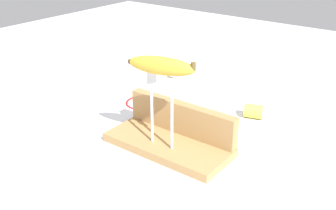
# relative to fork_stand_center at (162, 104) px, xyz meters

# --- Properties ---
(ground_plane) EXTENTS (3.00, 3.00, 0.00)m
(ground_plane) POSITION_rel_fork_stand_center_xyz_m (0.00, 0.03, -0.13)
(ground_plane) COLOR silver
(wooden_board) EXTENTS (0.32, 0.15, 0.02)m
(wooden_board) POSITION_rel_fork_stand_center_xyz_m (0.00, 0.03, -0.12)
(wooden_board) COLOR #A87F4C
(wooden_board) RESTS_ON ground
(board_backstop) EXTENTS (0.32, 0.03, 0.08)m
(board_backstop) POSITION_rel_fork_stand_center_xyz_m (0.00, 0.08, -0.07)
(board_backstop) COLOR #A87F4C
(board_backstop) RESTS_ON wooden_board
(fork_stand_center) EXTENTS (0.09, 0.01, 0.19)m
(fork_stand_center) POSITION_rel_fork_stand_center_xyz_m (0.00, 0.00, 0.00)
(fork_stand_center) COLOR silver
(fork_stand_center) RESTS_ON wooden_board
(banana_raised_center) EXTENTS (0.17, 0.08, 0.04)m
(banana_raised_center) POSITION_rel_fork_stand_center_xyz_m (-0.00, -0.00, 0.10)
(banana_raised_center) COLOR gold
(banana_raised_center) RESTS_ON fork_stand_center
(fork_fallen_near) EXTENTS (0.05, 0.18, 0.01)m
(fork_fallen_near) POSITION_rel_fork_stand_center_xyz_m (-0.30, -0.09, -0.13)
(fork_fallen_near) COLOR silver
(fork_fallen_near) RESTS_ON ground
(banana_chunk_near) EXTENTS (0.06, 0.06, 0.04)m
(banana_chunk_near) POSITION_rel_fork_stand_center_xyz_m (0.09, 0.32, -0.11)
(banana_chunk_near) COLOR #DBD147
(banana_chunk_near) RESTS_ON ground
(wire_coil) EXTENTS (0.12, 0.12, 0.01)m
(wire_coil) POSITION_rel_fork_stand_center_xyz_m (-0.24, 0.21, -0.13)
(wire_coil) COLOR red
(wire_coil) RESTS_ON ground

